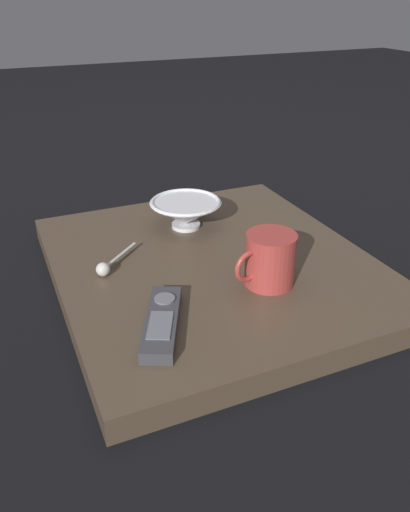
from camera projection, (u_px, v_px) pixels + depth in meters
ground_plane at (212, 278)px, 0.96m from camera, size 6.00×6.00×0.00m
table at (212, 269)px, 0.95m from camera, size 0.63×0.56×0.04m
cereal_bowl at (186, 212)px, 1.05m from camera, size 0.15×0.15×0.06m
coffee_mug at (269, 260)px, 0.84m from camera, size 0.08×0.12×0.09m
teaspoon at (107, 267)px, 0.89m from camera, size 0.09×0.09×0.02m
tv_remote_near at (162, 322)px, 0.75m from camera, size 0.17×0.11×0.02m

